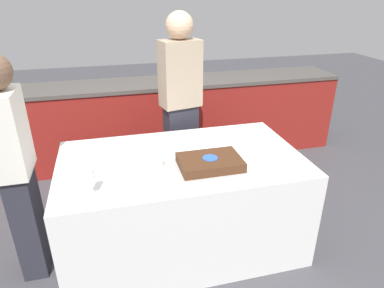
{
  "coord_description": "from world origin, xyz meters",
  "views": [
    {
      "loc": [
        -0.47,
        -2.14,
        1.9
      ],
      "look_at": [
        0.08,
        0.0,
        0.87
      ],
      "focal_mm": 32.0,
      "sensor_mm": 36.0,
      "label": 1
    }
  ],
  "objects": [
    {
      "name": "ground_plane",
      "position": [
        0.0,
        0.0,
        0.0
      ],
      "size": [
        14.0,
        14.0,
        0.0
      ],
      "primitive_type": "plane",
      "color": "#424247"
    },
    {
      "name": "back_counter",
      "position": [
        0.0,
        1.58,
        0.46
      ],
      "size": [
        4.4,
        0.58,
        0.92
      ],
      "color": "maroon",
      "rests_on": "ground_plane"
    },
    {
      "name": "dining_table",
      "position": [
        0.0,
        0.0,
        0.38
      ],
      "size": [
        1.74,
        1.0,
        0.77
      ],
      "color": "silver",
      "rests_on": "ground_plane"
    },
    {
      "name": "cake",
      "position": [
        0.16,
        -0.18,
        0.8
      ],
      "size": [
        0.46,
        0.33,
        0.07
      ],
      "color": "#B7B2AD",
      "rests_on": "dining_table"
    },
    {
      "name": "plate_stack",
      "position": [
        -0.24,
        -0.07,
        0.79
      ],
      "size": [
        0.22,
        0.22,
        0.05
      ],
      "color": "white",
      "rests_on": "dining_table"
    },
    {
      "name": "wine_glass",
      "position": [
        -0.61,
        -0.33,
        0.89
      ],
      "size": [
        0.06,
        0.06,
        0.17
      ],
      "color": "white",
      "rests_on": "dining_table"
    },
    {
      "name": "side_plate_near_cake",
      "position": [
        0.16,
        0.12,
        0.77
      ],
      "size": [
        0.2,
        0.2,
        0.0
      ],
      "color": "white",
      "rests_on": "dining_table"
    },
    {
      "name": "person_cutting_cake",
      "position": [
        0.16,
        0.72,
        0.91
      ],
      "size": [
        0.38,
        0.27,
        1.71
      ],
      "rotation": [
        0.0,
        0.0,
        -2.93
      ],
      "color": "#282833",
      "rests_on": "ground_plane"
    },
    {
      "name": "person_seated_left",
      "position": [
        -1.09,
        0.0,
        0.83
      ],
      "size": [
        0.22,
        0.32,
        1.56
      ],
      "rotation": [
        0.0,
        0.0,
        1.57
      ],
      "color": "#282833",
      "rests_on": "ground_plane"
    }
  ]
}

